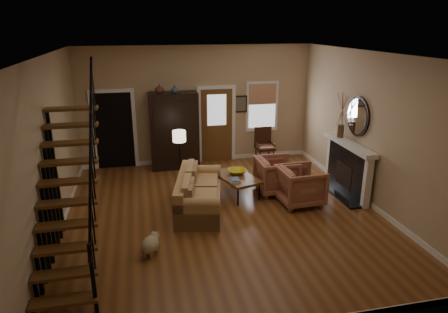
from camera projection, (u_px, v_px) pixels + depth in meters
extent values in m
plane|color=brown|center=(223.00, 214.00, 8.47)|extent=(7.00, 7.00, 0.00)
plane|color=white|center=(223.00, 54.00, 7.42)|extent=(7.00, 7.00, 0.00)
cube|color=tan|center=(197.00, 106.00, 11.19)|extent=(6.50, 0.04, 3.30)
cube|color=tan|center=(50.00, 150.00, 7.29)|extent=(0.04, 7.00, 3.30)
cube|color=tan|center=(371.00, 130.00, 8.60)|extent=(0.04, 7.00, 3.30)
cube|color=black|center=(115.00, 129.00, 11.05)|extent=(1.00, 0.36, 2.10)
cube|color=brown|center=(217.00, 126.00, 11.47)|extent=(0.90, 0.06, 2.10)
cube|color=silver|center=(262.00, 107.00, 11.57)|extent=(0.96, 0.06, 1.46)
cube|color=black|center=(349.00, 170.00, 9.38)|extent=(0.24, 1.60, 1.15)
cube|color=white|center=(349.00, 144.00, 9.17)|extent=(0.30, 1.95, 0.10)
cylinder|color=silver|center=(357.00, 116.00, 8.99)|extent=(0.05, 0.90, 0.90)
imported|color=#4C2619|center=(159.00, 89.00, 10.38)|extent=(0.24, 0.24, 0.25)
imported|color=#334C60|center=(175.00, 89.00, 10.46)|extent=(0.20, 0.20, 0.21)
imported|color=gold|center=(237.00, 172.00, 9.42)|extent=(0.42, 0.42, 0.10)
imported|color=brown|center=(300.00, 186.00, 8.84)|extent=(0.98, 0.96, 0.85)
imported|color=brown|center=(277.00, 175.00, 9.46)|extent=(0.94, 0.91, 0.85)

